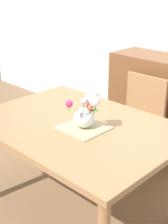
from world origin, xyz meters
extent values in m
plane|color=brown|center=(0.00, 0.00, 0.00)|extent=(12.00, 12.00, 0.00)
cube|color=#9E7047|center=(0.00, 0.00, 0.75)|extent=(1.44, 1.04, 0.04)
cylinder|color=#9E7047|center=(-0.64, 0.44, 0.36)|extent=(0.07, 0.07, 0.73)
cube|color=#9E7047|center=(-0.07, 0.78, 0.46)|extent=(0.42, 0.42, 0.04)
cylinder|color=#9E7047|center=(0.11, 0.60, 0.22)|extent=(0.04, 0.04, 0.44)
cylinder|color=#9E7047|center=(-0.25, 0.60, 0.22)|extent=(0.04, 0.04, 0.44)
cylinder|color=#9E7047|center=(0.11, 0.96, 0.22)|extent=(0.04, 0.04, 0.44)
cylinder|color=#9E7047|center=(-0.25, 0.96, 0.22)|extent=(0.04, 0.04, 0.44)
cube|color=#9E7047|center=(-0.07, 0.97, 0.69)|extent=(0.42, 0.04, 0.42)
sphere|color=#B7933D|center=(-0.24, 1.10, 0.78)|extent=(0.04, 0.04, 0.04)
sphere|color=#B7933D|center=(-0.24, 1.10, 0.38)|extent=(0.04, 0.04, 0.04)
cube|color=tan|center=(0.09, -0.02, 0.77)|extent=(0.30, 0.30, 0.01)
sphere|color=silver|center=(0.09, -0.02, 0.84)|extent=(0.14, 0.14, 0.14)
sphere|color=#E55B4C|center=(0.14, -0.01, 0.97)|extent=(0.05, 0.05, 0.05)
cylinder|color=#478438|center=(0.14, -0.01, 0.93)|extent=(0.01, 0.01, 0.08)
sphere|color=#E55B4C|center=(0.16, 0.02, 1.00)|extent=(0.05, 0.05, 0.05)
cylinder|color=#478438|center=(0.16, 0.02, 0.95)|extent=(0.01, 0.01, 0.10)
sphere|color=#EA9EBC|center=(0.13, -0.01, 1.00)|extent=(0.05, 0.05, 0.05)
cylinder|color=#478438|center=(0.13, -0.01, 0.95)|extent=(0.01, 0.01, 0.10)
sphere|color=#E55B4C|center=(0.16, -0.03, 0.94)|extent=(0.05, 0.05, 0.05)
cylinder|color=#478438|center=(0.16, -0.03, 0.92)|extent=(0.01, 0.01, 0.05)
sphere|color=white|center=(0.18, -0.02, 0.99)|extent=(0.08, 0.08, 0.08)
cylinder|color=#478438|center=(0.18, -0.02, 0.94)|extent=(0.01, 0.01, 0.09)
sphere|color=#D12D66|center=(0.03, -0.10, 0.95)|extent=(0.05, 0.05, 0.05)
cylinder|color=#478438|center=(0.03, -0.10, 0.92)|extent=(0.01, 0.01, 0.05)
sphere|color=#EA9EBC|center=(0.14, -0.07, 0.99)|extent=(0.04, 0.04, 0.04)
cylinder|color=#478438|center=(0.14, -0.07, 0.94)|extent=(0.01, 0.01, 0.09)
ellipsoid|color=#478438|center=(0.10, 0.02, 0.94)|extent=(0.04, 0.07, 0.02)
ellipsoid|color=#478438|center=(0.11, -0.11, 0.93)|extent=(0.04, 0.07, 0.02)
ellipsoid|color=#478438|center=(0.18, -0.01, 0.92)|extent=(0.07, 0.03, 0.02)
camera|label=1|loc=(1.50, -1.48, 1.73)|focal=52.68mm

